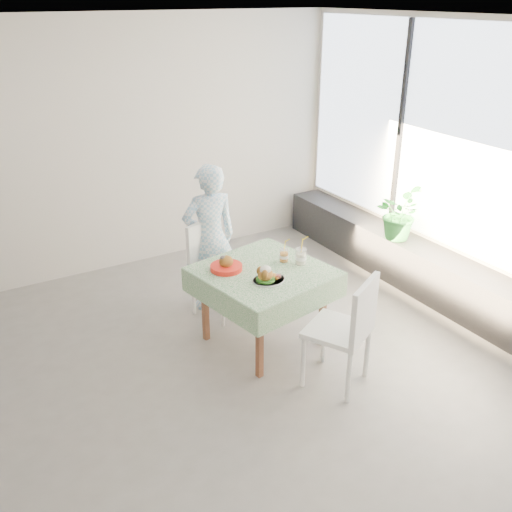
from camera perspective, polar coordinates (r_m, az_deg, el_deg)
floor at (r=4.95m, az=-6.03°, el=-12.18°), size 6.00×6.00×0.00m
ceiling at (r=3.96m, az=-7.97°, el=22.17°), size 6.00×6.00×0.00m
wall_back at (r=6.52m, az=-16.10°, el=9.99°), size 6.00×0.02×2.80m
wall_front at (r=2.49m, az=18.61°, el=-15.86°), size 6.00×0.02×2.80m
wall_right at (r=6.04m, az=20.28°, el=8.27°), size 0.02×5.00×2.80m
window_pane at (r=5.96m, az=20.45°, el=10.54°), size 0.01×4.80×2.18m
window_ledge at (r=6.30m, az=17.58°, el=-1.97°), size 0.40×4.80×0.50m
cafe_table at (r=5.16m, az=0.76°, el=-4.22°), size 1.21×1.21×0.74m
chair_far at (r=5.74m, az=-3.74°, el=-3.00°), size 0.58×0.58×0.95m
chair_near at (r=4.78m, az=8.20°, el=-9.38°), size 0.63×0.63×0.98m
diner at (r=5.67m, az=-4.65°, el=1.80°), size 0.58×0.41×1.51m
main_dish at (r=4.82m, az=1.11°, el=-2.05°), size 0.29×0.29×0.15m
juice_cup_orange at (r=5.18m, az=2.82°, el=0.03°), size 0.09×0.09×0.24m
juice_cup_lemonade at (r=5.14m, az=4.51°, el=-0.09°), size 0.10×0.10×0.29m
second_dish at (r=5.03m, az=-2.99°, el=-0.98°), size 0.28×0.28×0.14m
potted_plant at (r=6.40m, az=14.01°, el=4.18°), size 0.69×0.68×0.58m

